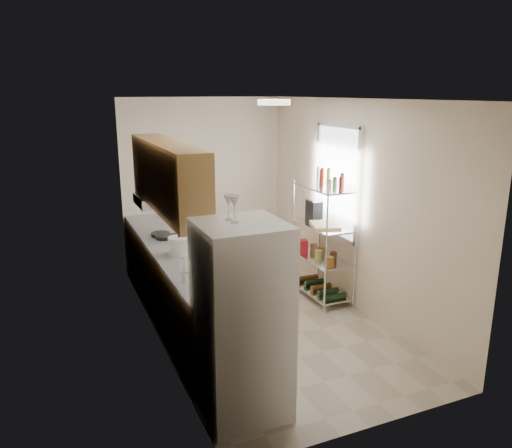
{
  "coord_description": "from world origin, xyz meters",
  "views": [
    {
      "loc": [
        -2.25,
        -5.07,
        2.68
      ],
      "look_at": [
        0.03,
        0.25,
        1.13
      ],
      "focal_mm": 35.0,
      "sensor_mm": 36.0,
      "label": 1
    }
  ],
  "objects_px": {
    "rice_cooker": "(179,246)",
    "cutting_board": "(325,225)",
    "frying_pan_large": "(160,234)",
    "espresso_machine": "(314,209)",
    "refrigerator": "(242,321)"
  },
  "relations": [
    {
      "from": "rice_cooker",
      "to": "cutting_board",
      "type": "xyz_separation_m",
      "value": [
        1.92,
        0.06,
        0.02
      ]
    },
    {
      "from": "rice_cooker",
      "to": "cutting_board",
      "type": "bearing_deg",
      "value": 1.72
    },
    {
      "from": "frying_pan_large",
      "to": "espresso_machine",
      "type": "height_order",
      "value": "espresso_machine"
    },
    {
      "from": "espresso_machine",
      "to": "refrigerator",
      "type": "bearing_deg",
      "value": -129.66
    },
    {
      "from": "frying_pan_large",
      "to": "cutting_board",
      "type": "xyz_separation_m",
      "value": [
        1.95,
        -0.77,
        0.1
      ]
    },
    {
      "from": "refrigerator",
      "to": "rice_cooker",
      "type": "distance_m",
      "value": 1.73
    },
    {
      "from": "cutting_board",
      "to": "espresso_machine",
      "type": "distance_m",
      "value": 0.42
    },
    {
      "from": "refrigerator",
      "to": "cutting_board",
      "type": "relative_size",
      "value": 3.98
    },
    {
      "from": "refrigerator",
      "to": "frying_pan_large",
      "type": "height_order",
      "value": "refrigerator"
    },
    {
      "from": "rice_cooker",
      "to": "espresso_machine",
      "type": "distance_m",
      "value": 2.04
    },
    {
      "from": "refrigerator",
      "to": "cutting_board",
      "type": "bearing_deg",
      "value": 43.79
    },
    {
      "from": "frying_pan_large",
      "to": "espresso_machine",
      "type": "bearing_deg",
      "value": 14.36
    },
    {
      "from": "rice_cooker",
      "to": "refrigerator",
      "type": "bearing_deg",
      "value": -87.81
    },
    {
      "from": "frying_pan_large",
      "to": "espresso_machine",
      "type": "distance_m",
      "value": 2.06
    },
    {
      "from": "cutting_board",
      "to": "rice_cooker",
      "type": "bearing_deg",
      "value": -178.28
    }
  ]
}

